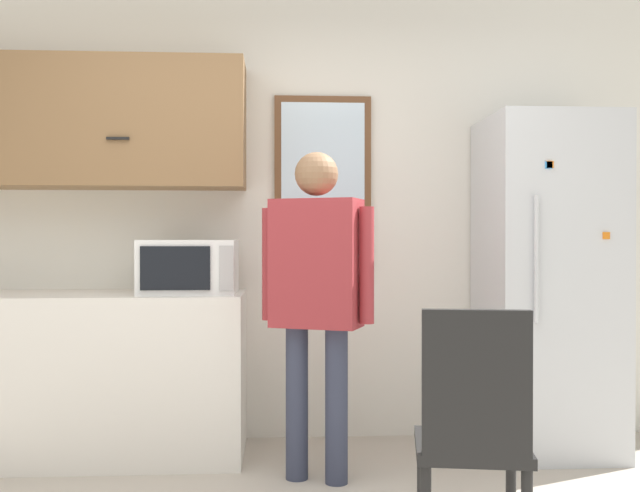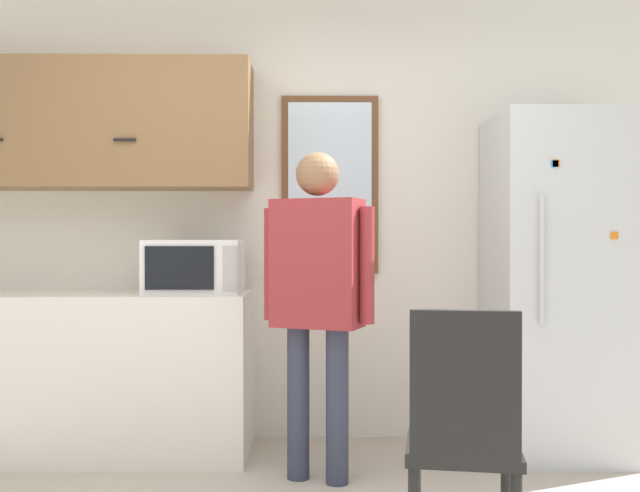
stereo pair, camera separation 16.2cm
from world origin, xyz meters
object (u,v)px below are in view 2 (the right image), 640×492
at_px(refrigerator, 555,285).
at_px(chair, 463,430).
at_px(microwave, 195,266).
at_px(person, 318,282).

bearing_deg(refrigerator, chair, -119.95).
relative_size(microwave, refrigerator, 0.27).
bearing_deg(microwave, person, -32.50).
bearing_deg(person, microwave, 169.15).
bearing_deg(chair, person, -52.39).
xyz_separation_m(microwave, refrigerator, (1.98, 0.01, -0.10)).
bearing_deg(person, chair, -40.27).
xyz_separation_m(refrigerator, chair, (-0.80, -1.39, -0.43)).
height_order(microwave, person, person).
xyz_separation_m(person, chair, (0.51, -0.96, -0.47)).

